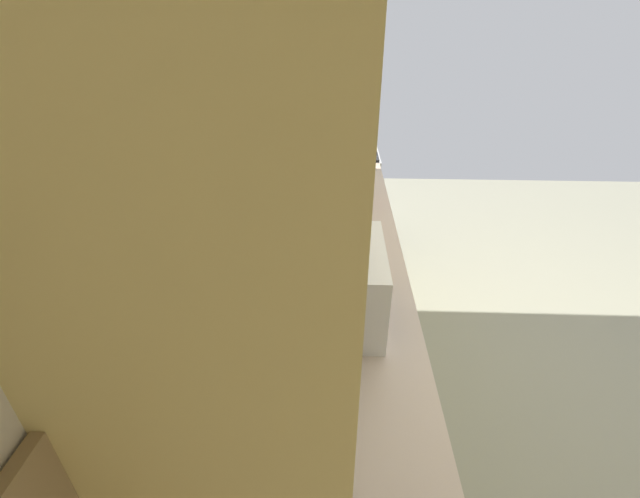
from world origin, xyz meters
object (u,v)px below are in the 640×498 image
object	(u,v)px
microwave	(333,283)
bowl	(351,232)
oven_range	(338,199)
kettle	(350,191)

from	to	relation	value
microwave	bowl	bearing A→B (deg)	-7.99
oven_range	microwave	distance (m)	2.28
microwave	bowl	distance (m)	0.68
oven_range	microwave	bearing A→B (deg)	179.17
bowl	oven_range	bearing A→B (deg)	2.30
oven_range	microwave	world-z (taller)	microwave
microwave	kettle	distance (m)	1.16
bowl	kettle	world-z (taller)	kettle
microwave	bowl	size ratio (longest dim) A/B	2.52
microwave	bowl	world-z (taller)	microwave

